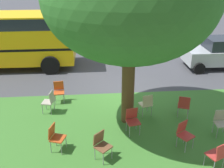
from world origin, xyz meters
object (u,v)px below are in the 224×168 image
at_px(chair_1, 55,136).
at_px(chair_3, 184,133).
at_px(chair_7, 221,121).
at_px(chair_6, 184,105).
at_px(chair_0, 59,90).
at_px(chair_8, 49,100).
at_px(chair_9, 101,144).
at_px(chair_2, 146,103).
at_px(parked_car, 220,53).
at_px(chair_5, 133,119).
at_px(chair_4, 218,154).

xyz_separation_m(chair_1, chair_3, (-3.91, 0.16, 0.00)).
distance_m(chair_1, chair_3, 3.92).
xyz_separation_m(chair_1, chair_7, (-5.34, -0.39, 0.00)).
height_order(chair_1, chair_6, same).
height_order(chair_0, chair_8, same).
relative_size(chair_1, chair_8, 1.00).
bearing_deg(chair_9, chair_1, -19.89).
xyz_separation_m(chair_0, chair_1, (-0.21, 3.15, 0.00)).
relative_size(chair_2, chair_6, 1.00).
bearing_deg(chair_1, chair_3, 177.63).
bearing_deg(chair_2, chair_6, 170.20).
bearing_deg(parked_car, chair_5, 45.16).
height_order(chair_8, chair_9, same).
bearing_deg(chair_4, chair_3, -61.01).
relative_size(chair_4, chair_9, 1.00).
relative_size(chair_4, chair_7, 1.00).
relative_size(chair_1, chair_4, 1.00).
xyz_separation_m(chair_7, parked_car, (-2.78, -6.06, 0.32)).
distance_m(chair_6, chair_8, 5.01).
bearing_deg(chair_6, chair_0, -19.02).
xyz_separation_m(chair_4, parked_car, (-3.64, -7.64, 0.32)).
bearing_deg(chair_2, parked_car, -136.90).
height_order(chair_8, parked_car, parked_car).
bearing_deg(chair_5, chair_6, -158.49).
distance_m(chair_7, parked_car, 6.67).
xyz_separation_m(chair_2, chair_5, (0.68, 1.03, 0.00)).
relative_size(chair_2, chair_4, 1.00).
relative_size(chair_5, chair_6, 1.00).
bearing_deg(chair_3, chair_0, -38.78).
bearing_deg(chair_1, chair_9, 160.11).
bearing_deg(chair_9, parked_car, -134.30).
bearing_deg(chair_8, chair_1, 101.84).
height_order(chair_1, chair_2, same).
distance_m(chair_0, chair_3, 5.29).
height_order(chair_0, chair_5, same).
bearing_deg(chair_4, chair_0, -42.80).
bearing_deg(chair_9, chair_3, -172.62).
xyz_separation_m(chair_1, chair_2, (-3.13, -1.77, 0.00)).
relative_size(chair_0, chair_8, 1.00).
bearing_deg(chair_7, chair_3, 20.93).
xyz_separation_m(chair_2, chair_6, (-1.35, 0.23, 0.00)).
bearing_deg(chair_5, chair_4, 136.35).
relative_size(chair_3, chair_8, 1.00).
relative_size(chair_0, parked_car, 0.24).
bearing_deg(chair_6, chair_4, 90.24).
relative_size(chair_3, chair_6, 1.00).
relative_size(chair_0, chair_9, 1.00).
distance_m(chair_2, chair_9, 2.87).
bearing_deg(chair_7, chair_6, -53.05).
xyz_separation_m(chair_4, chair_8, (4.97, -3.49, 0.00)).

